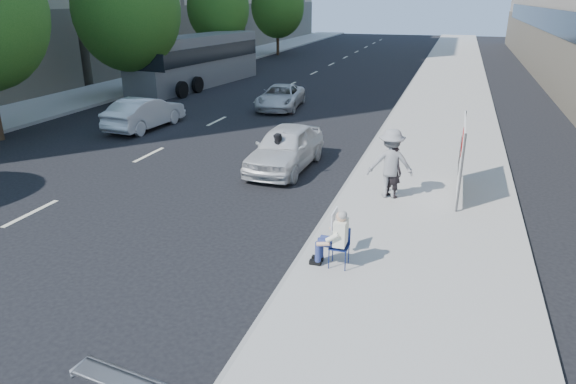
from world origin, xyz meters
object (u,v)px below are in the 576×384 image
at_px(seated_protester, 335,235).
at_px(white_sedan_mid, 145,113).
at_px(protest_banner, 461,153).
at_px(bus, 197,61).
at_px(white_sedan_far, 281,97).
at_px(pedestrian_woman, 393,171).
at_px(jogger, 391,163).
at_px(white_sedan_near, 285,148).
at_px(motorcycle, 279,156).

bearing_deg(seated_protester, white_sedan_mid, 137.81).
relative_size(seated_protester, protest_banner, 0.43).
distance_m(seated_protester, bus, 26.43).
height_order(seated_protester, protest_banner, protest_banner).
distance_m(protest_banner, white_sedan_far, 14.44).
bearing_deg(seated_protester, pedestrian_woman, 81.65).
distance_m(jogger, bus, 23.16).
distance_m(white_sedan_near, white_sedan_mid, 8.77).
bearing_deg(white_sedan_mid, pedestrian_woman, 158.97).
relative_size(jogger, bus, 0.17).
relative_size(protest_banner, white_sedan_near, 0.69).
bearing_deg(white_sedan_near, jogger, -25.70).
bearing_deg(jogger, protest_banner, -167.47).
height_order(white_sedan_near, motorcycle, white_sedan_near).
bearing_deg(jogger, white_sedan_far, -70.83).
relative_size(pedestrian_woman, motorcycle, 0.76).
xyz_separation_m(pedestrian_woman, white_sedan_mid, (-11.93, 5.66, -0.21)).
xyz_separation_m(seated_protester, jogger, (0.58, 4.54, 0.29)).
bearing_deg(protest_banner, white_sedan_mid, 160.87).
xyz_separation_m(white_sedan_mid, bus, (-3.38, 11.78, 0.92)).
xyz_separation_m(seated_protester, white_sedan_far, (-6.83, 16.45, -0.26)).
bearing_deg(pedestrian_woman, motorcycle, 14.93).
bearing_deg(protest_banner, pedestrian_woman, -153.98).
xyz_separation_m(pedestrian_woman, white_sedan_far, (-7.49, 11.90, -0.31)).
bearing_deg(bus, white_sedan_near, -46.74).
xyz_separation_m(pedestrian_woman, bus, (-15.31, 17.44, 0.71)).
bearing_deg(seated_protester, protest_banner, 65.40).
bearing_deg(pedestrian_woman, jogger, 40.40).
relative_size(white_sedan_mid, bus, 0.35).
bearing_deg(white_sedan_mid, white_sedan_far, -121.08).
bearing_deg(bus, protest_banner, -37.10).
height_order(protest_banner, white_sedan_mid, protest_banner).
distance_m(pedestrian_woman, white_sedan_mid, 13.21).
distance_m(jogger, white_sedan_near, 4.38).
distance_m(pedestrian_woman, white_sedan_near, 4.44).
relative_size(white_sedan_mid, motorcycle, 2.12).
bearing_deg(jogger, motorcycle, -31.97).
distance_m(white_sedan_mid, motorcycle, 9.06).
relative_size(motorcycle, bus, 0.17).
xyz_separation_m(seated_protester, motorcycle, (-3.30, 5.90, -0.24)).
xyz_separation_m(seated_protester, bus, (-14.65, 21.99, 0.76)).
height_order(protest_banner, white_sedan_near, protest_banner).
relative_size(white_sedan_near, bus, 0.36).
relative_size(white_sedan_near, white_sedan_mid, 1.02).
distance_m(pedestrian_woman, motorcycle, 4.20).
bearing_deg(protest_banner, seated_protester, -114.60).
bearing_deg(white_sedan_far, protest_banner, -55.99).
distance_m(seated_protester, white_sedan_mid, 15.20).
bearing_deg(bus, pedestrian_woman, -41.82).
relative_size(protest_banner, white_sedan_mid, 0.70).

